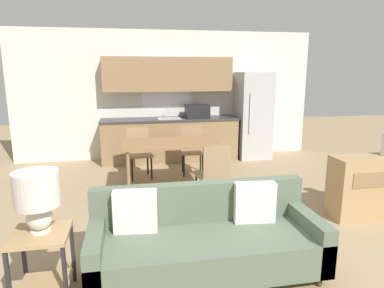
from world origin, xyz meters
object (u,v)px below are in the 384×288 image
at_px(side_table, 42,255).
at_px(dining_chair_far_right, 192,147).
at_px(refrigerator, 253,116).
at_px(couch, 205,240).
at_px(dining_table, 172,146).
at_px(credenza, 375,186).
at_px(dining_chair_near_right, 213,172).
at_px(dining_chair_far_left, 139,150).
at_px(table_lamp, 37,195).

bearing_deg(side_table, dining_chair_far_right, 60.27).
relative_size(refrigerator, couch, 0.87).
height_order(dining_table, couch, couch).
height_order(credenza, dining_chair_near_right, dining_chair_near_right).
height_order(refrigerator, dining_table, refrigerator).
xyz_separation_m(refrigerator, dining_chair_far_right, (-1.52, -0.93, -0.44)).
relative_size(dining_chair_far_right, dining_chair_far_left, 1.00).
height_order(refrigerator, credenza, refrigerator).
distance_m(table_lamp, credenza, 4.02).
distance_m(couch, dining_chair_far_left, 3.18).
xyz_separation_m(dining_chair_far_right, dining_chair_near_right, (0.00, -1.58, 0.00)).
height_order(dining_table, dining_chair_far_left, dining_chair_far_left).
xyz_separation_m(credenza, dining_chair_near_right, (-1.98, 0.75, 0.08)).
bearing_deg(table_lamp, dining_chair_near_right, 41.87).
bearing_deg(credenza, side_table, -165.90).
distance_m(dining_table, dining_chair_far_left, 0.94).
height_order(dining_table, credenza, credenza).
distance_m(dining_chair_far_right, dining_chair_near_right, 1.58).
relative_size(dining_table, dining_chair_far_right, 1.70).
bearing_deg(table_lamp, refrigerator, 50.96).
relative_size(dining_table, couch, 0.71).
bearing_deg(dining_chair_near_right, credenza, 151.48).
bearing_deg(dining_chair_far_right, dining_chair_far_left, -171.71).
xyz_separation_m(side_table, table_lamp, (-0.00, 0.03, 0.51)).
distance_m(credenza, dining_chair_near_right, 2.12).
xyz_separation_m(dining_chair_far_right, dining_chair_far_left, (-0.98, -0.05, 0.00)).
distance_m(refrigerator, dining_chair_near_right, 2.97).
distance_m(side_table, dining_chair_far_right, 3.82).
bearing_deg(couch, side_table, -174.89).
xyz_separation_m(dining_table, dining_chair_far_left, (-0.49, 0.77, -0.22)).
xyz_separation_m(dining_table, credenza, (2.47, -1.53, -0.30)).
distance_m(couch, dining_chair_far_right, 3.23).
relative_size(refrigerator, credenza, 1.55).
distance_m(couch, credenza, 2.62).
relative_size(couch, dining_chair_far_left, 2.39).
bearing_deg(credenza, couch, -161.08).
xyz_separation_m(side_table, dining_chair_near_right, (1.89, 1.73, 0.09)).
distance_m(couch, side_table, 1.41).
height_order(credenza, dining_chair_far_right, dining_chair_far_right).
distance_m(refrigerator, dining_chair_far_right, 1.83).
bearing_deg(dining_chair_near_right, table_lamp, 34.19).
bearing_deg(dining_chair_far_right, couch, -93.16).
xyz_separation_m(table_lamp, credenza, (3.88, 0.94, -0.51)).
relative_size(refrigerator, dining_table, 1.23).
distance_m(dining_table, table_lamp, 2.85).
height_order(refrigerator, dining_chair_far_left, refrigerator).
bearing_deg(dining_chair_far_left, credenza, -45.51).
relative_size(credenza, dining_chair_far_left, 1.35).
distance_m(table_lamp, dining_chair_far_left, 3.39).
xyz_separation_m(dining_chair_far_left, dining_chair_near_right, (0.98, -1.54, 0.00)).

